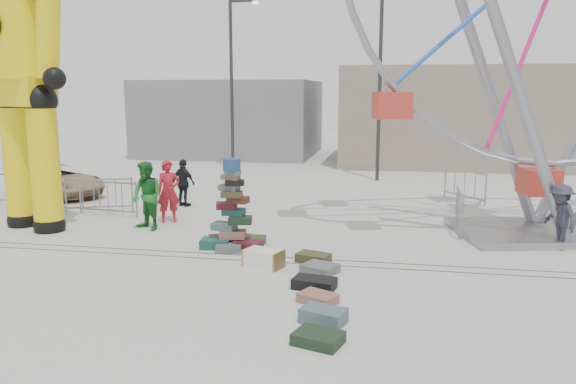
% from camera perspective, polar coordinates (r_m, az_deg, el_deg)
% --- Properties ---
extents(ground, '(90.00, 90.00, 0.00)m').
position_cam_1_polar(ground, '(12.31, -6.84, -7.66)').
color(ground, '#9E9E99').
rests_on(ground, ground).
extents(track_line_near, '(40.00, 0.04, 0.01)m').
position_cam_1_polar(track_line_near, '(12.86, -6.05, -6.85)').
color(track_line_near, '#47443F').
rests_on(track_line_near, ground).
extents(track_line_far, '(40.00, 0.04, 0.01)m').
position_cam_1_polar(track_line_far, '(13.22, -5.56, -6.36)').
color(track_line_far, '#47443F').
rests_on(track_line_far, ground).
extents(building_right, '(12.00, 8.00, 5.00)m').
position_cam_1_polar(building_right, '(31.40, 16.87, 7.41)').
color(building_right, gray).
rests_on(building_right, ground).
extents(building_left, '(10.00, 8.00, 4.40)m').
position_cam_1_polar(building_left, '(34.56, -5.68, 7.50)').
color(building_left, gray).
rests_on(building_left, ground).
extents(lamp_post_right, '(1.41, 0.25, 8.00)m').
position_cam_1_polar(lamp_post_right, '(24.20, 9.56, 11.73)').
color(lamp_post_right, '#2D2D30').
rests_on(lamp_post_right, ground).
extents(lamp_post_left, '(1.41, 0.25, 8.00)m').
position_cam_1_polar(lamp_post_left, '(27.23, -5.58, 11.62)').
color(lamp_post_left, '#2D2D30').
rests_on(lamp_post_left, ground).
extents(suitcase_tower, '(1.53, 1.36, 2.18)m').
position_cam_1_polar(suitcase_tower, '(13.75, -5.64, -3.10)').
color(suitcase_tower, '#194D47').
rests_on(suitcase_tower, ground).
extents(crash_test_dummy, '(3.21, 1.72, 8.20)m').
position_cam_1_polar(crash_test_dummy, '(16.77, -25.27, 11.16)').
color(crash_test_dummy, black).
rests_on(crash_test_dummy, ground).
extents(steamer_trunk, '(0.93, 0.72, 0.38)m').
position_cam_1_polar(steamer_trunk, '(12.24, -2.50, -6.76)').
color(steamer_trunk, silver).
rests_on(steamer_trunk, ground).
extents(row_case_0, '(0.83, 0.66, 0.20)m').
position_cam_1_polar(row_case_0, '(12.63, 2.59, -6.67)').
color(row_case_0, '#3D3C1E').
rests_on(row_case_0, ground).
extents(row_case_1, '(0.86, 0.81, 0.18)m').
position_cam_1_polar(row_case_1, '(11.92, 3.27, -7.75)').
color(row_case_1, '#5A5E61').
rests_on(row_case_1, ground).
extents(row_case_2, '(0.89, 0.62, 0.21)m').
position_cam_1_polar(row_case_2, '(10.98, 2.69, -9.25)').
color(row_case_2, black).
rests_on(row_case_2, ground).
extents(row_case_3, '(0.80, 0.71, 0.18)m').
position_cam_1_polar(row_case_3, '(10.29, 3.04, -10.70)').
color(row_case_3, '#8D5D48').
rests_on(row_case_3, ground).
extents(row_case_4, '(0.84, 0.67, 0.25)m').
position_cam_1_polar(row_case_4, '(9.46, 3.61, -12.41)').
color(row_case_4, '#486367').
rests_on(row_case_4, ground).
extents(row_case_5, '(0.84, 0.72, 0.18)m').
position_cam_1_polar(row_case_5, '(8.74, 3.08, -14.61)').
color(row_case_5, black).
rests_on(row_case_5, ground).
extents(barricade_dummy_a, '(2.00, 0.25, 1.10)m').
position_cam_1_polar(barricade_dummy_a, '(20.86, -26.33, 0.25)').
color(barricade_dummy_a, gray).
rests_on(barricade_dummy_a, ground).
extents(barricade_dummy_b, '(1.89, 0.84, 1.10)m').
position_cam_1_polar(barricade_dummy_b, '(18.57, -18.62, -0.32)').
color(barricade_dummy_b, gray).
rests_on(barricade_dummy_b, ground).
extents(barricade_dummy_c, '(2.00, 0.34, 1.10)m').
position_cam_1_polar(barricade_dummy_c, '(17.96, -17.83, -0.62)').
color(barricade_dummy_c, gray).
rests_on(barricade_dummy_c, ground).
extents(barricade_wheel_front, '(0.17, 2.00, 1.10)m').
position_cam_1_polar(barricade_wheel_front, '(15.96, 17.01, -1.88)').
color(barricade_wheel_front, gray).
rests_on(barricade_wheel_front, ground).
extents(barricade_wheel_back, '(1.24, 1.69, 1.10)m').
position_cam_1_polar(barricade_wheel_back, '(20.41, 17.49, 0.64)').
color(barricade_wheel_back, gray).
rests_on(barricade_wheel_back, ground).
extents(pedestrian_red, '(0.79, 0.69, 1.81)m').
position_cam_1_polar(pedestrian_red, '(16.61, -12.04, 0.06)').
color(pedestrian_red, '#A41724').
rests_on(pedestrian_red, ground).
extents(pedestrian_green, '(1.15, 1.08, 1.89)m').
position_cam_1_polar(pedestrian_green, '(15.80, -14.15, -0.39)').
color(pedestrian_green, '#196723').
rests_on(pedestrian_green, ground).
extents(pedestrian_black, '(1.00, 0.70, 1.58)m').
position_cam_1_polar(pedestrian_black, '(18.85, -10.55, 0.92)').
color(pedestrian_black, black).
rests_on(pedestrian_black, ground).
extents(pedestrian_grey, '(0.93, 1.17, 1.58)m').
position_cam_1_polar(pedestrian_grey, '(15.04, 25.94, -2.24)').
color(pedestrian_grey, '#2A2A38').
rests_on(pedestrian_grey, ground).
extents(parked_suv, '(4.52, 3.45, 1.14)m').
position_cam_1_polar(parked_suv, '(22.11, -22.53, 1.09)').
color(parked_suv, tan).
rests_on(parked_suv, ground).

